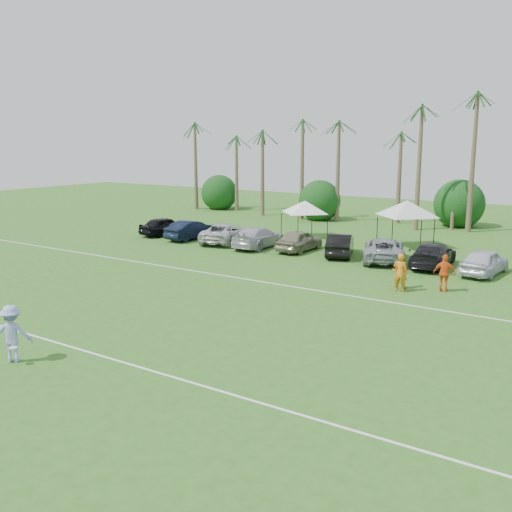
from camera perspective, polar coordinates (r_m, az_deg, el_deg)
The scene contains 27 objects.
field_lines at distance 27.20m, azimuth -10.57°, elevation -4.45°, with size 80.00×12.10×0.01m.
palm_tree_0 at distance 63.22m, azimuth -6.41°, elevation 11.55°, with size 2.40×2.40×8.90m.
palm_tree_1 at distance 60.17m, azimuth -2.66°, elevation 12.45°, with size 2.40×2.40×9.90m.
palm_tree_2 at distance 57.40m, azimuth 1.49°, elevation 13.36°, with size 2.40×2.40×10.90m.
palm_tree_3 at distance 55.43m, azimuth 5.12°, elevation 14.26°, with size 2.40×2.40×11.90m.
palm_tree_4 at distance 53.59m, azimuth 8.92°, elevation 11.50°, with size 2.40×2.40×8.90m.
palm_tree_5 at distance 52.07m, azimuth 13.05°, elevation 12.31°, with size 2.40×2.40×9.90m.
palm_tree_6 at distance 50.82m, azimuth 17.43°, elevation 13.08°, with size 2.40×2.40×10.90m.
palm_tree_7 at distance 49.89m, azimuth 22.03°, elevation 13.79°, with size 2.40×2.40×11.90m.
bush_tree_0 at distance 62.41m, azimuth -3.56°, elevation 6.38°, with size 4.00×4.00×4.00m.
bush_tree_1 at distance 55.63m, azimuth 7.28°, elevation 5.68°, with size 4.00×4.00×4.00m.
bush_tree_2 at distance 51.55m, azimuth 19.38°, elevation 4.66°, with size 4.00×4.00×4.00m.
sideline_player_a at distance 29.10m, azimuth 14.23°, elevation -1.61°, with size 0.70×0.46×1.93m, color orange.
sideline_player_b at distance 29.81m, azimuth 14.21°, elevation -1.54°, with size 0.82×0.64×1.68m, color #FF5F1C.
sideline_player_c at distance 29.69m, azimuth 18.35°, elevation -1.64°, with size 1.10×0.46×1.87m, color orange.
canopy_tent_left at distance 43.96m, azimuth 4.92°, elevation 5.53°, with size 4.08×4.08×3.30m.
canopy_tent_right at distance 41.14m, azimuth 14.92°, elevation 5.39°, with size 4.71×4.71×3.81m.
frisbee_player at distance 21.09m, azimuth -23.21°, elevation -7.15°, with size 1.46×1.38×1.98m.
parked_car_0 at distance 45.60m, azimuth -9.08°, elevation 2.98°, with size 1.71×4.25×1.45m, color black.
parked_car_1 at distance 43.36m, azimuth -6.46°, elevation 2.61°, with size 1.53×4.40×1.45m, color black.
parked_car_2 at distance 41.78m, azimuth -3.00°, elevation 2.33°, with size 2.40×5.21×1.45m, color #BCBDBF.
parked_car_3 at distance 39.87m, azimuth 0.25°, elevation 1.90°, with size 2.03×4.99×1.45m, color #B9B9BD.
parked_car_4 at distance 38.72m, azimuth 4.35°, elevation 1.58°, with size 1.71×4.25×1.45m, color gray.
parked_car_5 at distance 37.41m, azimuth 8.40°, elevation 1.13°, with size 1.53×4.40×1.45m, color black.
parked_car_6 at distance 36.25m, azimuth 12.69°, elevation 0.64°, with size 2.40×5.21×1.45m, color #969BA2.
parked_car_7 at distance 35.41m, azimuth 17.28°, elevation 0.14°, with size 2.03×4.99×1.45m, color black.
parked_car_8 at distance 34.29m, azimuth 21.88°, elevation -0.54°, with size 1.71×4.25×1.45m, color silver.
Camera 1 is at (18.25, -10.75, 7.42)m, focal length 40.00 mm.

